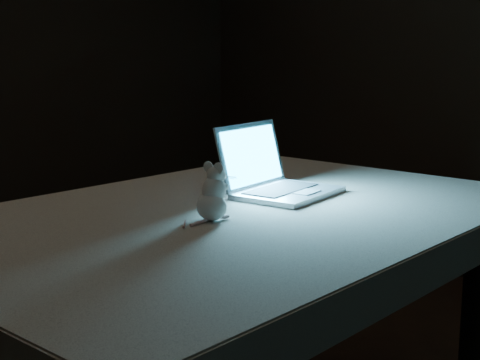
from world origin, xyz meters
TOP-DOWN VIEW (x-y plane):
  - table at (0.17, -0.44)m, footprint 1.63×1.22m
  - tablecloth at (0.21, -0.49)m, footprint 1.73×1.30m
  - laptop at (0.39, -0.39)m, footprint 0.35×0.33m
  - plush_mouse at (0.06, -0.50)m, footprint 0.13×0.13m

SIDE VIEW (x-z plane):
  - table at x=0.17m, z-range 0.00..0.79m
  - tablecloth at x=0.21m, z-range 0.71..0.80m
  - plush_mouse at x=0.06m, z-range 0.80..0.94m
  - laptop at x=0.39m, z-range 0.80..1.00m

